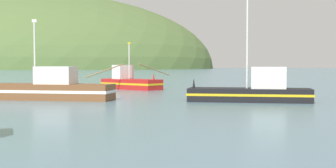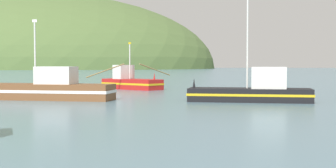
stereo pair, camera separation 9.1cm
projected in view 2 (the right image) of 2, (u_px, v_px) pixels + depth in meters
hill_far_left at (45, 68)px, 267.02m from camera, size 192.42×153.94×82.00m
hill_mid_right at (31, 68)px, 271.04m from camera, size 102.06×81.65×101.20m
fishing_boat_black at (253, 91)px, 32.66m from camera, size 8.64×2.93×7.27m
fishing_boat_brown at (49, 89)px, 34.44m from camera, size 9.95×3.09×5.88m
fishing_boat_red at (131, 82)px, 48.68m from camera, size 6.96×10.36×4.86m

